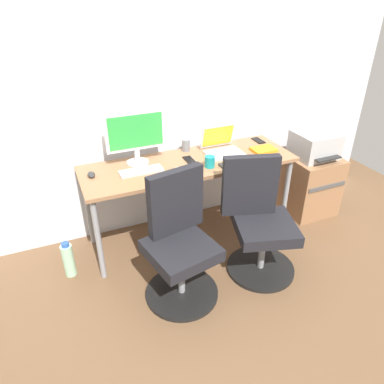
{
  "coord_description": "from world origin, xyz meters",
  "views": [
    {
      "loc": [
        -1.04,
        -2.49,
        2.01
      ],
      "look_at": [
        0.0,
        -0.05,
        0.48
      ],
      "focal_mm": 33.71,
      "sensor_mm": 36.0,
      "label": 1
    }
  ],
  "objects_px": {
    "printer": "(315,145)",
    "desktop_monitor": "(136,134)",
    "open_laptop": "(222,146)",
    "office_chair_left": "(179,244)",
    "office_chair_right": "(259,223)",
    "water_bottle_on_floor": "(68,260)",
    "side_cabinet": "(308,183)",
    "coffee_mug": "(210,162)"
  },
  "relations": [
    {
      "from": "side_cabinet",
      "to": "office_chair_right",
      "type": "bearing_deg",
      "value": -149.17
    },
    {
      "from": "printer",
      "to": "desktop_monitor",
      "type": "bearing_deg",
      "value": 173.57
    },
    {
      "from": "office_chair_left",
      "to": "office_chair_right",
      "type": "xyz_separation_m",
      "value": [
        0.65,
        -0.0,
        0.0
      ]
    },
    {
      "from": "side_cabinet",
      "to": "printer",
      "type": "height_order",
      "value": "printer"
    },
    {
      "from": "printer",
      "to": "water_bottle_on_floor",
      "type": "relative_size",
      "value": 1.29
    },
    {
      "from": "office_chair_right",
      "to": "office_chair_left",
      "type": "bearing_deg",
      "value": 179.88
    },
    {
      "from": "side_cabinet",
      "to": "water_bottle_on_floor",
      "type": "height_order",
      "value": "side_cabinet"
    },
    {
      "from": "coffee_mug",
      "to": "office_chair_right",
      "type": "bearing_deg",
      "value": -64.66
    },
    {
      "from": "printer",
      "to": "desktop_monitor",
      "type": "xyz_separation_m",
      "value": [
        -1.66,
        0.19,
        0.29
      ]
    },
    {
      "from": "desktop_monitor",
      "to": "coffee_mug",
      "type": "bearing_deg",
      "value": -30.34
    },
    {
      "from": "office_chair_right",
      "to": "desktop_monitor",
      "type": "xyz_separation_m",
      "value": [
        -0.72,
        0.75,
        0.57
      ]
    },
    {
      "from": "open_laptop",
      "to": "coffee_mug",
      "type": "relative_size",
      "value": 3.37
    },
    {
      "from": "side_cabinet",
      "to": "water_bottle_on_floor",
      "type": "xyz_separation_m",
      "value": [
        -2.34,
        -0.07,
        -0.15
      ]
    },
    {
      "from": "coffee_mug",
      "to": "side_cabinet",
      "type": "bearing_deg",
      "value": 5.53
    },
    {
      "from": "office_chair_right",
      "to": "water_bottle_on_floor",
      "type": "height_order",
      "value": "office_chair_right"
    },
    {
      "from": "printer",
      "to": "open_laptop",
      "type": "bearing_deg",
      "value": 172.65
    },
    {
      "from": "office_chair_left",
      "to": "side_cabinet",
      "type": "distance_m",
      "value": 1.69
    },
    {
      "from": "printer",
      "to": "coffee_mug",
      "type": "xyz_separation_m",
      "value": [
        -1.15,
        -0.11,
        0.08
      ]
    },
    {
      "from": "office_chair_left",
      "to": "desktop_monitor",
      "type": "height_order",
      "value": "desktop_monitor"
    },
    {
      "from": "office_chair_right",
      "to": "open_laptop",
      "type": "bearing_deg",
      "value": 89.09
    },
    {
      "from": "printer",
      "to": "open_laptop",
      "type": "height_order",
      "value": "open_laptop"
    },
    {
      "from": "office_chair_left",
      "to": "water_bottle_on_floor",
      "type": "distance_m",
      "value": 0.93
    },
    {
      "from": "water_bottle_on_floor",
      "to": "coffee_mug",
      "type": "relative_size",
      "value": 3.37
    },
    {
      "from": "desktop_monitor",
      "to": "printer",
      "type": "bearing_deg",
      "value": -6.43
    },
    {
      "from": "office_chair_left",
      "to": "office_chair_right",
      "type": "height_order",
      "value": "same"
    },
    {
      "from": "office_chair_left",
      "to": "desktop_monitor",
      "type": "distance_m",
      "value": 0.94
    },
    {
      "from": "side_cabinet",
      "to": "printer",
      "type": "distance_m",
      "value": 0.41
    },
    {
      "from": "side_cabinet",
      "to": "desktop_monitor",
      "type": "distance_m",
      "value": 1.81
    },
    {
      "from": "office_chair_right",
      "to": "desktop_monitor",
      "type": "bearing_deg",
      "value": 134.01
    },
    {
      "from": "side_cabinet",
      "to": "desktop_monitor",
      "type": "relative_size",
      "value": 1.22
    },
    {
      "from": "desktop_monitor",
      "to": "open_laptop",
      "type": "bearing_deg",
      "value": -5.26
    },
    {
      "from": "desktop_monitor",
      "to": "coffee_mug",
      "type": "xyz_separation_m",
      "value": [
        0.51,
        -0.3,
        -0.2
      ]
    },
    {
      "from": "water_bottle_on_floor",
      "to": "desktop_monitor",
      "type": "relative_size",
      "value": 0.65
    },
    {
      "from": "office_chair_right",
      "to": "desktop_monitor",
      "type": "height_order",
      "value": "desktop_monitor"
    },
    {
      "from": "open_laptop",
      "to": "water_bottle_on_floor",
      "type": "bearing_deg",
      "value": -172.26
    },
    {
      "from": "desktop_monitor",
      "to": "open_laptop",
      "type": "xyz_separation_m",
      "value": [
        0.73,
        -0.07,
        -0.2
      ]
    },
    {
      "from": "water_bottle_on_floor",
      "to": "open_laptop",
      "type": "relative_size",
      "value": 1.0
    },
    {
      "from": "water_bottle_on_floor",
      "to": "side_cabinet",
      "type": "bearing_deg",
      "value": 1.78
    },
    {
      "from": "office_chair_left",
      "to": "water_bottle_on_floor",
      "type": "xyz_separation_m",
      "value": [
        -0.75,
        0.49,
        -0.28
      ]
    },
    {
      "from": "open_laptop",
      "to": "side_cabinet",
      "type": "bearing_deg",
      "value": -7.3
    },
    {
      "from": "office_chair_right",
      "to": "coffee_mug",
      "type": "height_order",
      "value": "office_chair_right"
    },
    {
      "from": "water_bottle_on_floor",
      "to": "desktop_monitor",
      "type": "xyz_separation_m",
      "value": [
        0.68,
        0.26,
        0.84
      ]
    }
  ]
}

